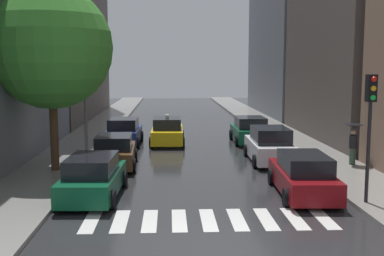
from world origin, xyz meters
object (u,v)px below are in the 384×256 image
parked_car_right_third (250,131)px  street_tree_left (51,48)px  parked_car_right_second (270,146)px  traffic_light_right_corner (370,110)px  parked_car_right_nearest (303,176)px  taxi_midroad (167,131)px  pedestrian_foreground (353,136)px  parked_car_left_nearest (93,178)px  lamp_post_left (85,77)px  parked_car_left_second (114,152)px  parked_car_left_third (124,132)px

parked_car_right_third → street_tree_left: bearing=128.6°
parked_car_right_second → traffic_light_right_corner: size_ratio=1.05×
parked_car_right_nearest → taxi_midroad: taxi_midroad is taller
parked_car_right_nearest → pedestrian_foreground: (3.66, 4.67, 0.77)m
parked_car_left_nearest → pedestrian_foreground: bearing=-65.4°
parked_car_left_nearest → parked_car_right_second: 9.85m
parked_car_left_nearest → lamp_post_left: size_ratio=0.65×
parked_car_left_second → parked_car_left_third: parked_car_left_third is taller
parked_car_left_nearest → lamp_post_left: (-1.61, 8.16, 3.44)m
parked_car_right_nearest → lamp_post_left: 12.82m
parked_car_right_second → taxi_midroad: bearing=41.8°
parked_car_left_nearest → lamp_post_left: 9.00m
parked_car_left_second → traffic_light_right_corner: traffic_light_right_corner is taller
parked_car_left_second → traffic_light_right_corner: 11.76m
street_tree_left → taxi_midroad: bearing=57.8°
parked_car_left_third → taxi_midroad: bearing=-84.5°
parked_car_right_nearest → taxi_midroad: size_ratio=1.06×
parked_car_right_nearest → parked_car_right_second: (0.06, 6.14, 0.08)m
traffic_light_right_corner → parked_car_right_nearest: bearing=138.3°
pedestrian_foreground → traffic_light_right_corner: size_ratio=0.44×
taxi_midroad → pedestrian_foreground: 11.41m
parked_car_right_nearest → street_tree_left: street_tree_left is taller
parked_car_left_nearest → parked_car_right_third: size_ratio=1.10×
parked_car_left_second → pedestrian_foreground: bearing=-95.4°
parked_car_left_second → parked_car_left_third: size_ratio=0.99×
parked_car_left_third → parked_car_right_nearest: bearing=-145.7°
parked_car_left_second → traffic_light_right_corner: size_ratio=0.96×
pedestrian_foreground → lamp_post_left: bearing=20.4°
parked_car_right_third → traffic_light_right_corner: bearing=-173.1°
traffic_light_right_corner → lamp_post_left: bearing=138.5°
taxi_midroad → parked_car_left_nearest: bearing=168.4°
parked_car_left_nearest → lamp_post_left: lamp_post_left is taller
parked_car_right_nearest → pedestrian_foreground: 5.98m
traffic_light_right_corner → lamp_post_left: size_ratio=0.62×
traffic_light_right_corner → parked_car_right_third: bearing=96.8°
parked_car_left_second → pedestrian_foreground: size_ratio=2.19×
parked_car_left_second → taxi_midroad: bearing=-22.3°
parked_car_left_nearest → parked_car_right_third: parked_car_right_third is taller
pedestrian_foreground → parked_car_right_nearest: bearing=87.5°
parked_car_right_second → traffic_light_right_corner: traffic_light_right_corner is taller
parked_car_left_second → lamp_post_left: size_ratio=0.59×
parked_car_left_second → taxi_midroad: size_ratio=0.93×
pedestrian_foreground → lamp_post_left: (-12.92, 3.51, 2.67)m
taxi_midroad → parked_car_left_second: bearing=160.7°
taxi_midroad → lamp_post_left: 6.67m
taxi_midroad → pedestrian_foreground: pedestrian_foreground is taller
traffic_light_right_corner → lamp_post_left: 14.71m
parked_car_right_third → lamp_post_left: (-9.36, -4.00, 3.41)m
parked_car_left_third → traffic_light_right_corner: bearing=-143.5°
parked_car_right_second → parked_car_left_third: bearing=54.5°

